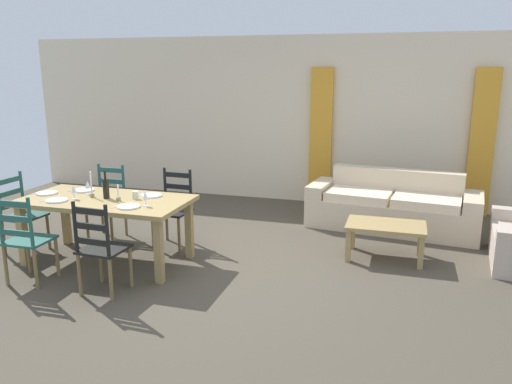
# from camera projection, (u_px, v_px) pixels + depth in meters

# --- Properties ---
(ground_plane) EXTENTS (9.60, 9.60, 0.02)m
(ground_plane) POSITION_uv_depth(u_px,v_px,m) (223.00, 271.00, 5.56)
(ground_plane) COLOR #4B4335
(wall_far) EXTENTS (9.60, 0.16, 2.70)m
(wall_far) POSITION_uv_depth(u_px,v_px,m) (291.00, 120.00, 8.30)
(wall_far) COLOR beige
(wall_far) RESTS_ON ground_plane
(curtain_panel_left) EXTENTS (0.35, 0.08, 2.20)m
(curtain_panel_left) POSITION_uv_depth(u_px,v_px,m) (321.00, 137.00, 8.08)
(curtain_panel_left) COLOR gold
(curtain_panel_left) RESTS_ON ground_plane
(curtain_panel_right) EXTENTS (0.35, 0.08, 2.20)m
(curtain_panel_right) POSITION_uv_depth(u_px,v_px,m) (482.00, 143.00, 7.41)
(curtain_panel_right) COLOR gold
(curtain_panel_right) RESTS_ON ground_plane
(dining_table) EXTENTS (1.90, 0.96, 0.75)m
(dining_table) POSITION_uv_depth(u_px,v_px,m) (106.00, 206.00, 5.66)
(dining_table) COLOR #A58951
(dining_table) RESTS_ON ground_plane
(dining_chair_near_left) EXTENTS (0.43, 0.41, 0.96)m
(dining_chair_near_left) POSITION_uv_depth(u_px,v_px,m) (26.00, 239.00, 5.13)
(dining_chair_near_left) COLOR #245A4F
(dining_chair_near_left) RESTS_ON ground_plane
(dining_chair_near_right) EXTENTS (0.44, 0.42, 0.96)m
(dining_chair_near_right) POSITION_uv_depth(u_px,v_px,m) (100.00, 248.00, 4.87)
(dining_chair_near_right) COLOR black
(dining_chair_near_right) RESTS_ON ground_plane
(dining_chair_far_left) EXTENTS (0.42, 0.40, 0.96)m
(dining_chair_far_left) POSITION_uv_depth(u_px,v_px,m) (108.00, 202.00, 6.56)
(dining_chair_far_left) COLOR #255351
(dining_chair_far_left) RESTS_ON ground_plane
(dining_chair_far_right) EXTENTS (0.44, 0.42, 0.96)m
(dining_chair_far_right) POSITION_uv_depth(u_px,v_px,m) (174.00, 208.00, 6.26)
(dining_chair_far_right) COLOR black
(dining_chair_far_right) RESTS_ON ground_plane
(dining_chair_head_west) EXTENTS (0.42, 0.44, 0.96)m
(dining_chair_head_west) POSITION_uv_depth(u_px,v_px,m) (21.00, 214.00, 6.02)
(dining_chair_head_west) COLOR #25534A
(dining_chair_head_west) RESTS_ON ground_plane
(dinner_plate_near_left) EXTENTS (0.24, 0.24, 0.02)m
(dinner_plate_near_left) POSITION_uv_depth(u_px,v_px,m) (57.00, 200.00, 5.54)
(dinner_plate_near_left) COLOR white
(dinner_plate_near_left) RESTS_ON dining_table
(fork_near_left) EXTENTS (0.02, 0.17, 0.01)m
(fork_near_left) POSITION_uv_depth(u_px,v_px,m) (45.00, 200.00, 5.58)
(fork_near_left) COLOR silver
(fork_near_left) RESTS_ON dining_table
(dinner_plate_near_right) EXTENTS (0.24, 0.24, 0.02)m
(dinner_plate_near_right) POSITION_uv_depth(u_px,v_px,m) (129.00, 207.00, 5.28)
(dinner_plate_near_right) COLOR white
(dinner_plate_near_right) RESTS_ON dining_table
(fork_near_right) EXTENTS (0.02, 0.17, 0.01)m
(fork_near_right) POSITION_uv_depth(u_px,v_px,m) (116.00, 206.00, 5.33)
(fork_near_right) COLOR silver
(fork_near_right) RESTS_ON dining_table
(dinner_plate_far_left) EXTENTS (0.24, 0.24, 0.02)m
(dinner_plate_far_left) POSITION_uv_depth(u_px,v_px,m) (84.00, 190.00, 6.00)
(dinner_plate_far_left) COLOR white
(dinner_plate_far_left) RESTS_ON dining_table
(fork_far_left) EXTENTS (0.02, 0.17, 0.01)m
(fork_far_left) POSITION_uv_depth(u_px,v_px,m) (73.00, 190.00, 6.04)
(fork_far_left) COLOR silver
(fork_far_left) RESTS_ON dining_table
(dinner_plate_far_right) EXTENTS (0.24, 0.24, 0.02)m
(dinner_plate_far_right) POSITION_uv_depth(u_px,v_px,m) (151.00, 195.00, 5.75)
(dinner_plate_far_right) COLOR white
(dinner_plate_far_right) RESTS_ON dining_table
(fork_far_right) EXTENTS (0.03, 0.17, 0.01)m
(fork_far_right) POSITION_uv_depth(u_px,v_px,m) (140.00, 195.00, 5.79)
(fork_far_right) COLOR silver
(fork_far_right) RESTS_ON dining_table
(dinner_plate_head_west) EXTENTS (0.24, 0.24, 0.02)m
(dinner_plate_head_west) POSITION_uv_depth(u_px,v_px,m) (47.00, 193.00, 5.86)
(dinner_plate_head_west) COLOR white
(dinner_plate_head_west) RESTS_ON dining_table
(fork_head_west) EXTENTS (0.02, 0.17, 0.01)m
(fork_head_west) POSITION_uv_depth(u_px,v_px,m) (36.00, 193.00, 5.90)
(fork_head_west) COLOR silver
(fork_head_west) RESTS_ON dining_table
(wine_bottle) EXTENTS (0.07, 0.07, 0.32)m
(wine_bottle) POSITION_uv_depth(u_px,v_px,m) (106.00, 188.00, 5.63)
(wine_bottle) COLOR black
(wine_bottle) RESTS_ON dining_table
(wine_glass_near_left) EXTENTS (0.06, 0.06, 0.16)m
(wine_glass_near_left) POSITION_uv_depth(u_px,v_px,m) (74.00, 190.00, 5.59)
(wine_glass_near_left) COLOR white
(wine_glass_near_left) RESTS_ON dining_table
(wine_glass_near_right) EXTENTS (0.06, 0.06, 0.16)m
(wine_glass_near_right) POSITION_uv_depth(u_px,v_px,m) (145.00, 196.00, 5.31)
(wine_glass_near_right) COLOR white
(wine_glass_near_right) RESTS_ON dining_table
(wine_glass_far_left) EXTENTS (0.06, 0.06, 0.16)m
(wine_glass_far_left) POSITION_uv_depth(u_px,v_px,m) (88.00, 185.00, 5.82)
(wine_glass_far_left) COLOR white
(wine_glass_far_left) RESTS_ON dining_table
(coffee_cup_primary) EXTENTS (0.07, 0.07, 0.09)m
(coffee_cup_primary) POSITION_uv_depth(u_px,v_px,m) (135.00, 195.00, 5.62)
(coffee_cup_primary) COLOR silver
(coffee_cup_primary) RESTS_ON dining_table
(candle_tall) EXTENTS (0.05, 0.05, 0.30)m
(candle_tall) POSITION_uv_depth(u_px,v_px,m) (92.00, 190.00, 5.69)
(candle_tall) COLOR #998C66
(candle_tall) RESTS_ON dining_table
(candle_short) EXTENTS (0.05, 0.05, 0.18)m
(candle_short) POSITION_uv_depth(u_px,v_px,m) (118.00, 197.00, 5.54)
(candle_short) COLOR #998C66
(candle_short) RESTS_ON dining_table
(couch) EXTENTS (2.36, 1.07, 0.80)m
(couch) POSITION_uv_depth(u_px,v_px,m) (393.00, 208.00, 6.97)
(couch) COLOR beige
(couch) RESTS_ON ground_plane
(coffee_table) EXTENTS (0.90, 0.56, 0.42)m
(coffee_table) POSITION_uv_depth(u_px,v_px,m) (386.00, 229.00, 5.83)
(coffee_table) COLOR #A58951
(coffee_table) RESTS_ON ground_plane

